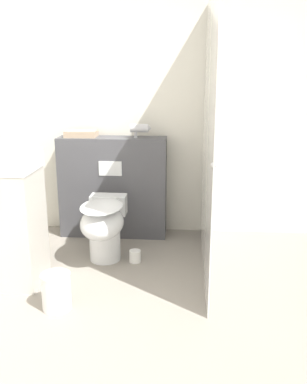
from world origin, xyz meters
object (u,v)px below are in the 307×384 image
at_px(toilet, 104,225).
at_px(sink_vanity, 5,219).
at_px(waste_bin, 56,291).
at_px(hair_drier, 140,128).

xyz_separation_m(toilet, sink_vanity, (-0.68, -0.43, 0.19)).
bearing_deg(waste_bin, toilet, 77.01).
xyz_separation_m(toilet, hair_drier, (0.26, 0.62, 0.75)).
bearing_deg(toilet, sink_vanity, -147.76).
distance_m(toilet, hair_drier, 1.01).
xyz_separation_m(sink_vanity, hair_drier, (0.93, 1.05, 0.56)).
bearing_deg(sink_vanity, waste_bin, -37.28).
height_order(toilet, sink_vanity, sink_vanity).
bearing_deg(toilet, waste_bin, -102.99).
relative_size(toilet, sink_vanity, 0.56).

